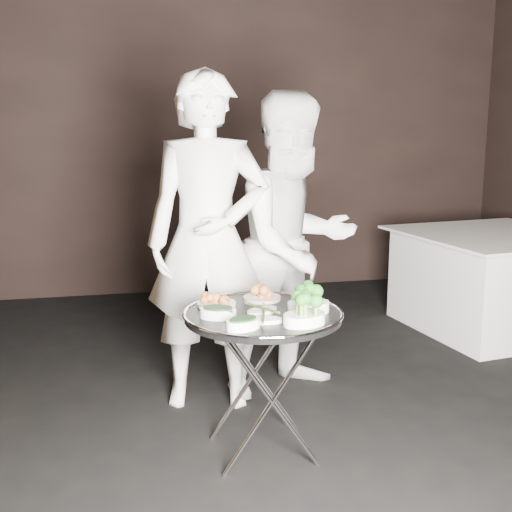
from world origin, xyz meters
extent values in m
cube|color=black|center=(0.00, 0.00, -0.03)|extent=(6.00, 7.00, 0.05)
cube|color=black|center=(0.00, 3.52, 1.50)|extent=(6.00, 0.05, 3.00)
cylinder|color=silver|center=(-0.15, 0.06, 0.34)|extent=(0.47, 0.02, 0.69)
cylinder|color=silver|center=(-0.15, 0.06, 0.34)|extent=(0.47, 0.02, 0.69)
cylinder|color=silver|center=(-0.15, 0.42, 0.34)|extent=(0.47, 0.02, 0.69)
cylinder|color=silver|center=(-0.15, 0.42, 0.34)|extent=(0.47, 0.02, 0.69)
cylinder|color=silver|center=(-0.35, 0.24, 0.66)|extent=(0.02, 0.40, 0.02)
cylinder|color=silver|center=(0.05, 0.24, 0.66)|extent=(0.02, 0.40, 0.02)
cylinder|color=black|center=(-0.15, 0.24, 0.69)|extent=(0.74, 0.74, 0.03)
torus|color=silver|center=(-0.15, 0.24, 0.71)|extent=(0.75, 0.75, 0.02)
cylinder|color=beige|center=(-0.34, 0.40, 0.72)|extent=(0.19, 0.19, 0.02)
cylinder|color=beige|center=(-0.10, 0.46, 0.72)|extent=(0.19, 0.19, 0.02)
cylinder|color=white|center=(0.08, 0.38, 0.73)|extent=(0.11, 0.11, 0.04)
cylinder|color=silver|center=(-0.33, 0.40, 0.76)|extent=(0.07, 0.17, 0.01)
cylinder|color=silver|center=(-0.10, 0.45, 0.76)|extent=(0.11, 0.15, 0.01)
cylinder|color=silver|center=(0.08, 0.37, 0.76)|extent=(0.01, 0.18, 0.01)
cylinder|color=silver|center=(-0.37, 0.19, 0.76)|extent=(0.12, 0.14, 0.01)
cylinder|color=silver|center=(0.07, 0.19, 0.76)|extent=(0.14, 0.12, 0.01)
cylinder|color=silver|center=(-0.15, 0.25, 0.76)|extent=(0.02, 0.18, 0.01)
imported|color=white|center=(-0.31, 0.91, 0.94)|extent=(0.75, 0.56, 1.88)
imported|color=white|center=(0.22, 0.98, 0.88)|extent=(1.04, 0.92, 1.77)
cube|color=white|center=(2.08, 1.77, 0.37)|extent=(1.18, 1.18, 0.74)
cube|color=white|center=(2.08, 1.77, 0.75)|extent=(1.33, 1.33, 0.02)
camera|label=1|loc=(-0.81, -2.58, 1.56)|focal=45.00mm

